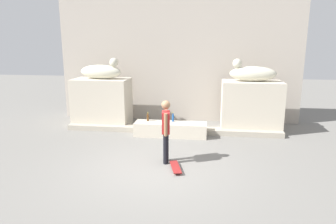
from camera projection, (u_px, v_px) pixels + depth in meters
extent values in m
plane|color=slate|center=(157.00, 169.00, 7.72)|extent=(40.00, 40.00, 0.00)
cube|color=#B3A89B|center=(178.00, 50.00, 12.17)|extent=(9.49, 0.60, 5.59)
cube|color=beige|center=(102.00, 102.00, 11.58)|extent=(2.07, 1.20, 1.78)
cube|color=beige|center=(251.00, 106.00, 10.87)|extent=(2.07, 1.20, 1.78)
ellipsoid|color=beige|center=(101.00, 72.00, 11.32)|extent=(1.66, 0.75, 0.52)
sphere|color=beige|center=(114.00, 62.00, 11.11)|extent=(0.32, 0.32, 0.32)
ellipsoid|color=beige|center=(253.00, 74.00, 10.61)|extent=(1.60, 0.56, 0.52)
sphere|color=beige|center=(237.00, 63.00, 10.60)|extent=(0.32, 0.32, 0.32)
cube|color=beige|center=(171.00, 129.00, 10.36)|extent=(2.43, 0.67, 0.46)
cylinder|color=black|center=(166.00, 146.00, 8.16)|extent=(0.14, 0.14, 0.82)
cylinder|color=black|center=(166.00, 149.00, 7.96)|extent=(0.14, 0.14, 0.82)
cube|color=#B22626|center=(166.00, 122.00, 7.90)|extent=(0.24, 0.38, 0.56)
sphere|color=#8C6647|center=(166.00, 105.00, 7.80)|extent=(0.23, 0.23, 0.23)
cylinder|color=#8C6647|center=(166.00, 120.00, 8.12)|extent=(0.09, 0.09, 0.58)
cylinder|color=#8C6647|center=(166.00, 125.00, 7.69)|extent=(0.09, 0.09, 0.58)
cube|color=maroon|center=(175.00, 167.00, 7.67)|extent=(0.40, 0.82, 0.02)
cylinder|color=white|center=(180.00, 173.00, 7.40)|extent=(0.04, 0.06, 0.06)
cylinder|color=white|center=(174.00, 173.00, 7.38)|extent=(0.04, 0.06, 0.06)
cylinder|color=white|center=(176.00, 164.00, 7.98)|extent=(0.04, 0.06, 0.06)
cylinder|color=white|center=(171.00, 164.00, 7.96)|extent=(0.04, 0.06, 0.06)
cylinder|color=#194C99|center=(173.00, 118.00, 10.45)|extent=(0.07, 0.07, 0.25)
cylinder|color=#194C99|center=(173.00, 114.00, 10.41)|extent=(0.03, 0.03, 0.06)
cylinder|color=yellow|center=(173.00, 113.00, 10.40)|extent=(0.04, 0.04, 0.01)
cylinder|color=#593314|center=(148.00, 118.00, 10.51)|extent=(0.07, 0.07, 0.22)
cylinder|color=#593314|center=(148.00, 114.00, 10.48)|extent=(0.03, 0.03, 0.06)
cylinder|color=yellow|center=(148.00, 113.00, 10.47)|extent=(0.04, 0.04, 0.01)
cube|color=#A9A08F|center=(172.00, 130.00, 10.81)|extent=(7.56, 0.50, 0.18)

